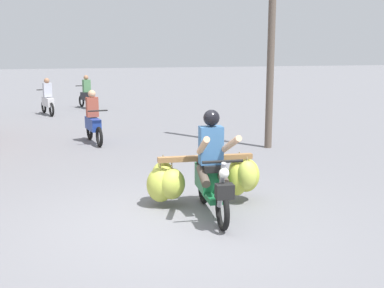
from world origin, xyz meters
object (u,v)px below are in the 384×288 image
at_px(motorbike_main_loaded, 207,176).
at_px(motorbike_distant_ahead_right, 87,95).
at_px(motorbike_distant_ahead_left, 93,122).
at_px(utility_pole, 272,17).
at_px(motorbike_distant_far_ahead, 48,100).

relative_size(motorbike_main_loaded, motorbike_distant_ahead_right, 1.20).
bearing_deg(motorbike_distant_ahead_right, motorbike_distant_ahead_left, -93.89).
height_order(motorbike_distant_ahead_left, utility_pole, utility_pole).
relative_size(motorbike_distant_ahead_left, motorbike_distant_far_ahead, 1.02).
distance_m(motorbike_distant_ahead_right, utility_pole, 10.77).
distance_m(motorbike_distant_ahead_left, motorbike_distant_ahead_right, 7.84).
bearing_deg(motorbike_distant_ahead_right, motorbike_main_loaded, -87.53).
distance_m(motorbike_main_loaded, motorbike_distant_ahead_right, 13.77).
bearing_deg(motorbike_main_loaded, motorbike_distant_ahead_left, 100.74).
bearing_deg(motorbike_distant_ahead_left, motorbike_distant_ahead_right, 86.11).
xyz_separation_m(motorbike_distant_ahead_left, motorbike_distant_far_ahead, (-1.07, 6.13, 0.00)).
bearing_deg(utility_pole, motorbike_distant_ahead_left, 154.54).
distance_m(motorbike_main_loaded, utility_pole, 5.67).
xyz_separation_m(motorbike_main_loaded, motorbike_distant_far_ahead, (-2.19, 12.06, 0.06)).
relative_size(motorbike_distant_ahead_right, utility_pole, 0.25).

